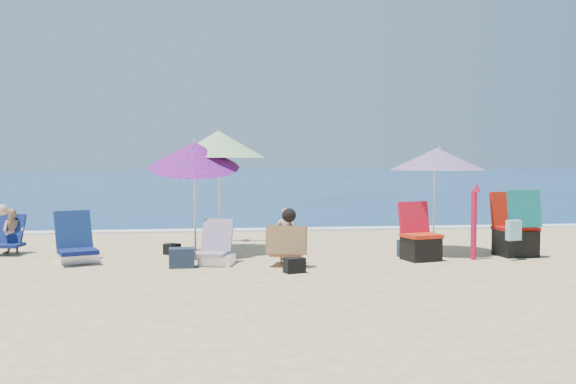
{
  "coord_description": "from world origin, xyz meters",
  "views": [
    {
      "loc": [
        -1.62,
        -9.76,
        1.67
      ],
      "look_at": [
        -0.3,
        1.0,
        1.1
      ],
      "focal_mm": 40.75,
      "sensor_mm": 36.0,
      "label": 1
    }
  ],
  "objects": [
    {
      "name": "bag_navy_a",
      "position": [
        -2.03,
        0.23,
        0.15
      ],
      "size": [
        0.39,
        0.29,
        0.3
      ],
      "color": "#1A2539",
      "rests_on": "ground"
    },
    {
      "name": "bag_tan",
      "position": [
        -0.24,
        1.33,
        0.1
      ],
      "size": [
        0.28,
        0.23,
        0.2
      ],
      "color": "tan",
      "rests_on": "ground"
    },
    {
      "name": "bag_black_b",
      "position": [
        -0.38,
        -0.44,
        0.11
      ],
      "size": [
        0.33,
        0.27,
        0.22
      ],
      "color": "black",
      "rests_on": "ground"
    },
    {
      "name": "person_center",
      "position": [
        -0.42,
        0.21,
        0.44
      ],
      "size": [
        0.67,
        0.71,
        0.9
      ],
      "color": "tan",
      "rests_on": "ground"
    },
    {
      "name": "chair_navy",
      "position": [
        -3.72,
        0.97,
        0.21
      ],
      "size": [
        0.82,
        1.01,
        0.81
      ],
      "color": "#0D174D",
      "rests_on": "ground"
    },
    {
      "name": "bag_navy_b",
      "position": [
        1.76,
        0.81,
        0.14
      ],
      "size": [
        0.43,
        0.35,
        0.29
      ],
      "color": "#1A243A",
      "rests_on": "ground"
    },
    {
      "name": "furled_umbrella",
      "position": [
        2.7,
        0.42,
        0.69
      ],
      "size": [
        0.15,
        0.13,
        1.25
      ],
      "color": "#BA0D34",
      "rests_on": "ground"
    },
    {
      "name": "ground",
      "position": [
        0.0,
        0.0,
        0.0
      ],
      "size": [
        120.0,
        120.0,
        0.0
      ],
      "color": "#D8BC84",
      "rests_on": "ground"
    },
    {
      "name": "bag_black_a",
      "position": [
        -2.25,
        1.6,
        0.09
      ],
      "size": [
        0.31,
        0.29,
        0.19
      ],
      "color": "black",
      "rests_on": "ground"
    },
    {
      "name": "camp_chair_left",
      "position": [
        1.81,
        0.48,
        0.28
      ],
      "size": [
        0.66,
        0.67,
        0.95
      ],
      "color": "red",
      "rests_on": "ground"
    },
    {
      "name": "umbrella_blue",
      "position": [
        -1.85,
        1.36,
        1.72
      ],
      "size": [
        1.56,
        1.62,
        2.1
      ],
      "color": "silver",
      "rests_on": "ground"
    },
    {
      "name": "camp_chair_right",
      "position": [
        3.55,
        0.69,
        0.41
      ],
      "size": [
        0.75,
        0.95,
        1.14
      ],
      "color": "#AB120C",
      "rests_on": "ground"
    },
    {
      "name": "foam",
      "position": [
        0.0,
        5.1,
        0.02
      ],
      "size": [
        120.0,
        0.5,
        0.04
      ],
      "color": "white",
      "rests_on": "ground"
    },
    {
      "name": "sea",
      "position": [
        0.0,
        45.0,
        -0.05
      ],
      "size": [
        120.0,
        80.0,
        0.12
      ],
      "color": "navy",
      "rests_on": "ground"
    },
    {
      "name": "person_left",
      "position": [
        -5.0,
        1.99,
        0.4
      ],
      "size": [
        0.55,
        0.62,
        0.88
      ],
      "color": "tan",
      "rests_on": "ground"
    },
    {
      "name": "chair_rainbow",
      "position": [
        -1.51,
        0.46,
        0.18
      ],
      "size": [
        0.7,
        0.73,
        0.69
      ],
      "color": "#DA7A4D",
      "rests_on": "ground"
    },
    {
      "name": "umbrella_turquoise",
      "position": [
        2.34,
        1.22,
        1.65
      ],
      "size": [
        1.66,
        1.66,
        1.87
      ],
      "color": "white",
      "rests_on": "ground"
    },
    {
      "name": "umbrella_striped",
      "position": [
        -1.43,
        1.84,
        1.91
      ],
      "size": [
        2.05,
        2.05,
        2.18
      ],
      "color": "silver",
      "rests_on": "ground"
    }
  ]
}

